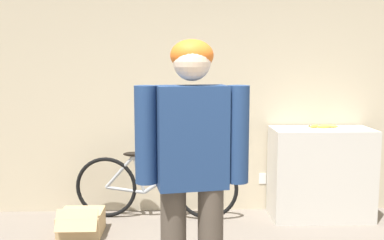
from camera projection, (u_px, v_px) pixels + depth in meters
wall_back at (213, 92)px, 4.82m from camera, size 8.00×0.07×2.60m
side_shelf at (321, 173)px, 4.67m from camera, size 1.02×0.50×0.94m
person at (192, 160)px, 2.78m from camera, size 0.71×0.28×1.76m
bicycle at (156, 186)px, 4.65m from camera, size 1.70×0.46×0.71m
banana at (323, 126)px, 4.64m from camera, size 0.31×0.08×0.04m
cardboard_box at (81, 223)px, 4.24m from camera, size 0.39×0.46×0.29m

